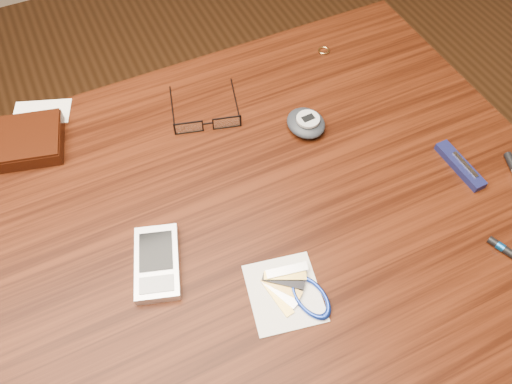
% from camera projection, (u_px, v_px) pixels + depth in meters
% --- Properties ---
extents(ground, '(3.80, 3.80, 0.00)m').
position_uv_depth(ground, '(240.00, 370.00, 1.32)').
color(ground, '#472814').
rests_on(ground, ground).
extents(desk, '(1.00, 0.70, 0.75)m').
position_uv_depth(desk, '(230.00, 258.00, 0.79)').
color(desk, '#321308').
rests_on(desk, ground).
extents(wallet_and_card, '(0.16, 0.17, 0.03)m').
position_uv_depth(wallet_and_card, '(23.00, 141.00, 0.78)').
color(wallet_and_card, black).
rests_on(wallet_and_card, desk).
extents(eyeglasses, '(0.13, 0.14, 0.02)m').
position_uv_depth(eyeglasses, '(207.00, 122.00, 0.81)').
color(eyeglasses, black).
rests_on(eyeglasses, desk).
extents(gold_ring, '(0.02, 0.02, 0.00)m').
position_uv_depth(gold_ring, '(324.00, 50.00, 0.92)').
color(gold_ring, tan).
rests_on(gold_ring, desk).
extents(pda_phone, '(0.09, 0.12, 0.02)m').
position_uv_depth(pda_phone, '(157.00, 262.00, 0.67)').
color(pda_phone, silver).
rests_on(pda_phone, desk).
extents(pedometer, '(0.06, 0.07, 0.03)m').
position_uv_depth(pedometer, '(306.00, 123.00, 0.80)').
color(pedometer, black).
rests_on(pedometer, desk).
extents(notepad_keys, '(0.11, 0.12, 0.01)m').
position_uv_depth(notepad_keys, '(297.00, 293.00, 0.64)').
color(notepad_keys, white).
rests_on(notepad_keys, desk).
extents(pocket_knife, '(0.02, 0.10, 0.01)m').
position_uv_depth(pocket_knife, '(460.00, 165.00, 0.76)').
color(pocket_knife, '#101235').
rests_on(pocket_knife, desk).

